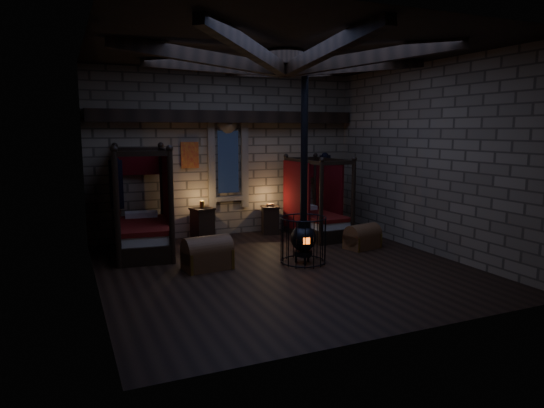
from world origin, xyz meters
name	(u,v)px	position (x,y,z in m)	size (l,w,h in m)	color
room	(283,75)	(0.00, 0.09, 3.74)	(7.02, 7.02, 4.29)	black
bed_left	(143,227)	(-2.37, 2.39, 0.57)	(1.40, 2.33, 2.32)	black
bed_right	(316,217)	(2.01, 2.37, 0.49)	(1.08, 1.95, 2.00)	black
trunk_left	(207,254)	(-1.42, 0.55, 0.30)	(0.98, 0.68, 0.68)	brown
trunk_right	(363,237)	(2.35, 0.74, 0.26)	(0.89, 0.67, 0.58)	brown
nightstand_left	(203,224)	(-0.83, 3.04, 0.42)	(0.61, 0.60, 0.99)	black
nightstand_right	(270,220)	(1.02, 3.07, 0.38)	(0.55, 0.54, 0.80)	black
stove	(303,235)	(0.51, 0.18, 0.60)	(0.94, 0.94, 4.05)	black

